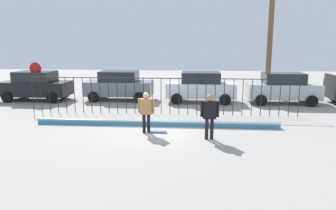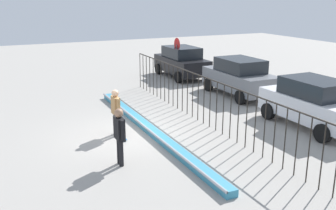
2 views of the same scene
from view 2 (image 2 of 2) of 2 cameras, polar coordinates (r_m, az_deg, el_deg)
The scene contains 10 objects.
ground_plane at distance 14.29m, azimuth -6.16°, elevation -4.51°, with size 60.00×60.00×0.00m, color #9E9991.
bowl_coping_ledge at distance 14.54m, azimuth -2.83°, elevation -3.56°, with size 11.00×0.41×0.27m.
perimeter_fence at distance 15.25m, azimuth 5.37°, elevation 1.45°, with size 14.04×0.04×1.92m.
skateboarder at distance 14.10m, azimuth -7.77°, elevation -0.45°, with size 0.69×0.26×1.71m.
skateboard at distance 14.00m, azimuth -6.97°, elevation -4.71°, with size 0.80×0.20×0.07m.
camera_operator at distance 11.55m, azimuth -7.22°, elevation -3.94°, with size 0.72×0.27×1.78m.
parked_car_black at distance 24.18m, azimuth 2.03°, elevation 6.44°, with size 4.30×2.12×1.90m.
parked_car_gray at distance 19.99m, azimuth 10.56°, elevation 4.15°, with size 4.30×2.12×1.90m.
parked_car_white at distance 15.91m, azimuth 20.76°, elevation 0.33°, with size 4.30×2.12×1.90m.
stop_sign at distance 23.62m, azimuth 1.32°, elevation 7.79°, with size 0.76×0.07×2.50m.
Camera 2 is at (12.69, -4.28, 4.98)m, focal length 41.10 mm.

